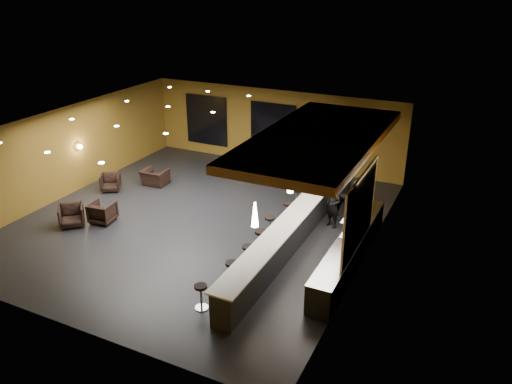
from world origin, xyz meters
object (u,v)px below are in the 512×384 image
at_px(staff_c, 358,205).
at_px(bar_stool_0, 201,294).
at_px(pendant_1, 290,182).
at_px(staff_b, 344,195).
at_px(bar_stool_2, 248,254).
at_px(armchair_b, 103,212).
at_px(pendant_2, 318,157).
at_px(armchair_d, 155,177).
at_px(armchair_a, 71,215).
at_px(pendant_0, 255,214).
at_px(bar_stool_3, 261,239).
at_px(bar_stool_6, 297,196).
at_px(bar_counter, 283,242).
at_px(bar_stool_1, 232,271).
at_px(armchair_c, 111,182).
at_px(prep_counter, 350,251).
at_px(bar_stool_4, 270,224).
at_px(bar_stool_5, 288,210).
at_px(column, 331,159).
at_px(staff_a, 333,206).

distance_m(staff_c, bar_stool_0, 6.67).
relative_size(pendant_1, staff_b, 0.38).
relative_size(staff_b, bar_stool_2, 2.41).
relative_size(pendant_1, bar_stool_0, 0.98).
distance_m(staff_c, bar_stool_2, 4.49).
height_order(staff_b, armchair_b, staff_b).
relative_size(pendant_2, armchair_d, 0.69).
xyz_separation_m(pendant_1, bar_stool_2, (-0.66, -1.59, -1.87)).
xyz_separation_m(staff_b, staff_c, (0.68, -0.67, 0.02)).
bearing_deg(armchair_a, pendant_0, -47.87).
distance_m(bar_stool_3, bar_stool_6, 3.52).
height_order(bar_counter, armchair_d, bar_counter).
bearing_deg(armchair_d, pendant_2, 176.76).
bearing_deg(bar_stool_1, bar_stool_6, 92.08).
distance_m(pendant_2, armchair_c, 8.71).
relative_size(prep_counter, bar_stool_3, 7.52).
height_order(armchair_c, bar_stool_4, bar_stool_4).
bearing_deg(bar_stool_0, armchair_c, 145.37).
relative_size(staff_b, bar_stool_5, 2.30).
relative_size(bar_stool_2, bar_stool_3, 0.95).
height_order(bar_counter, armchair_c, bar_counter).
height_order(pendant_0, armchair_c, pendant_0).
distance_m(pendant_0, bar_stool_2, 2.18).
bearing_deg(armchair_a, armchair_d, 42.33).
xyz_separation_m(bar_stool_1, bar_stool_3, (-0.03, 1.99, 0.02)).
bearing_deg(bar_stool_6, prep_counter, -45.16).
relative_size(staff_b, armchair_c, 2.37).
bearing_deg(staff_b, staff_c, -35.42).
bearing_deg(column, bar_stool_0, -96.42).
bearing_deg(bar_stool_0, staff_a, 74.36).
height_order(staff_c, armchair_d, staff_c).
bearing_deg(bar_stool_1, bar_counter, 72.49).
bearing_deg(armchair_d, pendant_0, 141.84).
distance_m(bar_stool_0, bar_stool_3, 3.28).
height_order(pendant_1, pendant_2, same).
distance_m(armchair_b, bar_stool_3, 6.04).
relative_size(pendant_0, staff_c, 0.38).
distance_m(bar_stool_2, bar_stool_5, 3.29).
distance_m(pendant_2, bar_stool_6, 2.05).
distance_m(armchair_c, armchair_d, 1.81).
xyz_separation_m(armchair_b, armchair_c, (-1.66, 2.35, -0.03)).
relative_size(armchair_b, bar_stool_6, 1.00).
bearing_deg(pendant_2, armchair_d, 179.53).
height_order(staff_b, bar_stool_0, staff_b).
height_order(column, bar_stool_0, column).
height_order(column, bar_stool_3, column).
bearing_deg(bar_stool_2, bar_stool_6, 92.65).
relative_size(armchair_a, bar_stool_3, 1.06).
distance_m(pendant_0, pendant_2, 5.00).
bearing_deg(armchair_a, pendant_2, -12.76).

